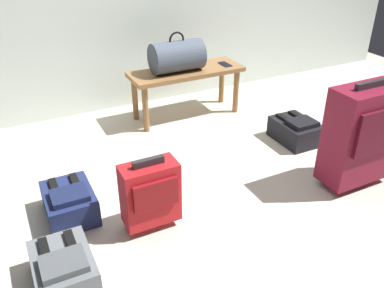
# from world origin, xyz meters

# --- Properties ---
(ground_plane) EXTENTS (6.60, 6.60, 0.00)m
(ground_plane) POSITION_xyz_m (0.00, 0.00, 0.00)
(ground_plane) COLOR beige
(bench) EXTENTS (1.00, 0.36, 0.43)m
(bench) POSITION_xyz_m (0.24, 1.09, 0.37)
(bench) COLOR olive
(bench) RESTS_ON ground
(duffel_bag_slate) EXTENTS (0.44, 0.26, 0.34)m
(duffel_bag_slate) POSITION_xyz_m (0.15, 1.09, 0.57)
(duffel_bag_slate) COLOR #475160
(duffel_bag_slate) RESTS_ON bench
(cell_phone) EXTENTS (0.07, 0.14, 0.01)m
(cell_phone) POSITION_xyz_m (0.61, 1.06, 0.44)
(cell_phone) COLOR #191E4C
(cell_phone) RESTS_ON bench
(suitcase_upright_burgundy) EXTENTS (0.47, 0.26, 0.73)m
(suitcase_upright_burgundy) POSITION_xyz_m (0.77, -0.39, 0.38)
(suitcase_upright_burgundy) COLOR maroon
(suitcase_upright_burgundy) RESTS_ON ground
(suitcase_small_red) EXTENTS (0.32, 0.19, 0.46)m
(suitcase_small_red) POSITION_xyz_m (-0.62, -0.20, 0.24)
(suitcase_small_red) COLOR red
(suitcase_small_red) RESTS_ON ground
(backpack_navy) EXTENTS (0.28, 0.38, 0.21)m
(backpack_navy) POSITION_xyz_m (-1.02, 0.12, 0.09)
(backpack_navy) COLOR navy
(backpack_navy) RESTS_ON ground
(backpack_dark) EXTENTS (0.28, 0.38, 0.21)m
(backpack_dark) POSITION_xyz_m (0.81, 0.26, 0.09)
(backpack_dark) COLOR black
(backpack_dark) RESTS_ON ground
(backpack_grey) EXTENTS (0.28, 0.38, 0.21)m
(backpack_grey) POSITION_xyz_m (-1.16, -0.40, 0.09)
(backpack_grey) COLOR slate
(backpack_grey) RESTS_ON ground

